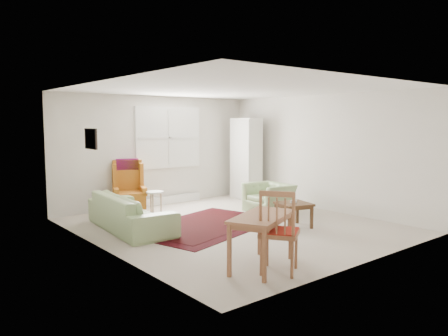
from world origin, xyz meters
TOP-DOWN VIEW (x-y plane):
  - room at (0.02, 0.21)m, footprint 5.04×5.54m
  - rug at (-0.41, 0.34)m, footprint 3.19×2.49m
  - sofa at (-1.61, 0.95)m, footprint 1.02×2.23m
  - armchair at (1.43, 0.53)m, footprint 0.84×0.95m
  - wingback_chair at (-0.92, 2.35)m, footprint 0.84×0.86m
  - coffee_table at (0.77, -0.76)m, footprint 0.68×0.68m
  - stool at (-0.60, 1.84)m, footprint 0.46×0.46m
  - cabinet at (2.10, 2.02)m, footprint 0.48×0.83m
  - desk at (-1.22, -1.99)m, footprint 1.24×0.97m
  - desk_chair at (-1.17, -2.26)m, footprint 0.65×0.65m

SIDE VIEW (x-z plane):
  - rug at x=-0.41m, z-range 0.00..0.03m
  - coffee_table at x=0.77m, z-range 0.00..0.46m
  - stool at x=-0.60m, z-range 0.00..0.48m
  - desk at x=-1.22m, z-range 0.00..0.70m
  - armchair at x=1.43m, z-range 0.00..0.72m
  - sofa at x=-1.61m, z-range 0.00..0.88m
  - desk_chair at x=-1.17m, z-range 0.00..1.08m
  - wingback_chair at x=-0.92m, z-range 0.00..1.12m
  - cabinet at x=2.10m, z-range 0.00..2.00m
  - room at x=0.02m, z-range 0.00..2.51m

